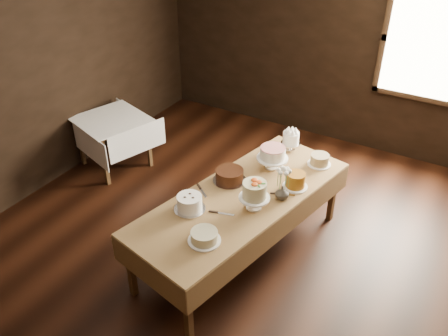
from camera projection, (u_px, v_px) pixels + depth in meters
floor at (214, 253)px, 4.89m from camera, size 5.00×6.00×0.01m
wall_back at (329, 43)px, 6.29m from camera, size 5.00×0.02×2.80m
wall_left at (21, 80)px, 5.19m from camera, size 0.02×6.00×2.80m
window at (434, 45)px, 5.59m from camera, size 1.10×0.05×1.30m
display_table at (242, 200)px, 4.52m from camera, size 1.41×2.53×0.74m
side_table at (112, 124)px, 6.00m from camera, size 1.04×1.04×0.69m
cake_meringue at (291, 142)px, 5.16m from camera, size 0.22×0.22×0.23m
cake_speckled at (319, 160)px, 4.93m from camera, size 0.27×0.27×0.12m
cake_lattice at (272, 159)px, 4.85m from camera, size 0.36×0.36×0.25m
cake_caramel at (296, 181)px, 4.58m from camera, size 0.25×0.25×0.16m
cake_chocolate at (230, 176)px, 4.67m from camera, size 0.34×0.34×0.13m
cake_flowers at (254, 197)px, 4.26m from camera, size 0.29×0.29×0.29m
cake_swirl at (190, 203)px, 4.27m from camera, size 0.32×0.32×0.15m
cake_cream at (204, 237)px, 3.92m from camera, size 0.28×0.28×0.10m
cake_server_a at (226, 214)px, 4.25m from camera, size 0.24×0.09×0.01m
cake_server_c at (252, 181)px, 4.69m from camera, size 0.13×0.23×0.01m
cake_server_d at (287, 195)px, 4.50m from camera, size 0.23×0.11×0.01m
cake_server_e at (203, 193)px, 4.52m from camera, size 0.21×0.16×0.01m
flower_vase at (282, 193)px, 4.41m from camera, size 0.14×0.14×0.14m
flower_bouquet at (284, 176)px, 4.31m from camera, size 0.14×0.14×0.20m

